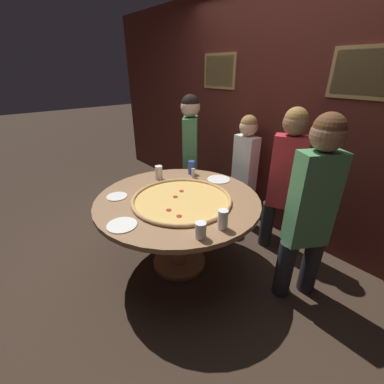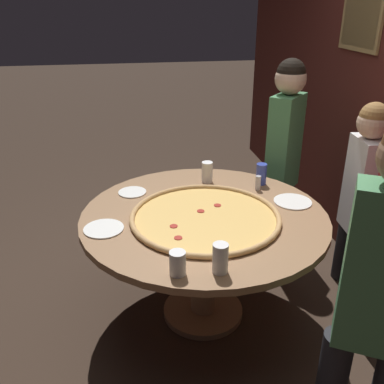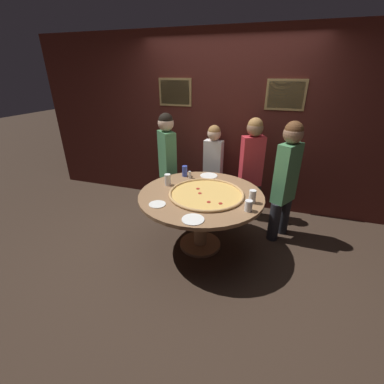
# 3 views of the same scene
# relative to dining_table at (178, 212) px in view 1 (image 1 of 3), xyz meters

# --- Properties ---
(ground_plane) EXTENTS (24.00, 24.00, 0.00)m
(ground_plane) POSITION_rel_dining_table_xyz_m (0.00, 0.00, -0.60)
(ground_plane) COLOR #38281E
(back_wall) EXTENTS (6.40, 0.08, 2.60)m
(back_wall) POSITION_rel_dining_table_xyz_m (0.00, 1.33, 0.71)
(back_wall) COLOR #4C1E19
(back_wall) RESTS_ON ground_plane
(dining_table) EXTENTS (1.46, 1.46, 0.74)m
(dining_table) POSITION_rel_dining_table_xyz_m (0.00, 0.00, 0.00)
(dining_table) COLOR #936B47
(dining_table) RESTS_ON ground_plane
(giant_pizza) EXTENTS (0.87, 0.87, 0.03)m
(giant_pizza) POSITION_rel_dining_table_xyz_m (0.07, -0.01, 0.16)
(giant_pizza) COLOR #EAB75B
(giant_pizza) RESTS_ON dining_table
(drink_cup_centre_back) EXTENTS (0.08, 0.08, 0.12)m
(drink_cup_centre_back) POSITION_rel_dining_table_xyz_m (0.57, -0.24, 0.20)
(drink_cup_centre_back) COLOR white
(drink_cup_centre_back) RESTS_ON dining_table
(drink_cup_near_left) EXTENTS (0.07, 0.07, 0.15)m
(drink_cup_near_left) POSITION_rel_dining_table_xyz_m (-0.37, 0.47, 0.22)
(drink_cup_near_left) COLOR #384CB7
(drink_cup_near_left) RESTS_ON dining_table
(drink_cup_near_right) EXTENTS (0.08, 0.08, 0.14)m
(drink_cup_near_right) POSITION_rel_dining_table_xyz_m (-0.47, 0.12, 0.22)
(drink_cup_near_right) COLOR white
(drink_cup_near_right) RESTS_ON dining_table
(drink_cup_beside_pizza) EXTENTS (0.07, 0.07, 0.15)m
(drink_cup_beside_pizza) POSITION_rel_dining_table_xyz_m (0.59, -0.05, 0.22)
(drink_cup_beside_pizza) COLOR white
(drink_cup_beside_pizza) RESTS_ON dining_table
(white_plate_near_front) EXTENTS (0.24, 0.24, 0.01)m
(white_plate_near_front) POSITION_rel_dining_table_xyz_m (-0.06, 0.58, 0.15)
(white_plate_near_front) COLOR white
(white_plate_near_front) RESTS_ON dining_table
(white_plate_right_side) EXTENTS (0.18, 0.18, 0.01)m
(white_plate_right_side) POSITION_rel_dining_table_xyz_m (-0.37, -0.41, 0.15)
(white_plate_right_side) COLOR white
(white_plate_right_side) RESTS_ON dining_table
(white_plate_beside_cup) EXTENTS (0.22, 0.22, 0.01)m
(white_plate_beside_cup) POSITION_rel_dining_table_xyz_m (0.09, -0.58, 0.15)
(white_plate_beside_cup) COLOR white
(white_plate_beside_cup) RESTS_ON dining_table
(condiment_shaker) EXTENTS (0.04, 0.04, 0.10)m
(condiment_shaker) POSITION_rel_dining_table_xyz_m (-0.28, 0.42, 0.19)
(condiment_shaker) COLOR silver
(condiment_shaker) RESTS_ON dining_table
(diner_far_left) EXTENTS (0.39, 0.28, 1.49)m
(diner_far_left) POSITION_rel_dining_table_xyz_m (0.47, 0.98, 0.25)
(diner_far_left) COLOR #232328
(diner_far_left) RESTS_ON ground_plane
(diner_centre_back) EXTENTS (0.31, 0.40, 1.54)m
(diner_centre_back) POSITION_rel_dining_table_xyz_m (0.93, 0.55, 0.28)
(diner_centre_back) COLOR #232328
(diner_centre_back) RESTS_ON ground_plane
(diner_side_left) EXTENTS (0.34, 0.20, 1.34)m
(diner_side_left) POSITION_rel_dining_table_xyz_m (-0.12, 1.08, 0.16)
(diner_side_left) COLOR #232328
(diner_side_left) RESTS_ON ground_plane
(diner_far_right) EXTENTS (0.37, 0.36, 1.52)m
(diner_far_right) POSITION_rel_dining_table_xyz_m (-0.75, 0.78, 0.27)
(diner_far_right) COLOR #232328
(diner_far_right) RESTS_ON ground_plane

